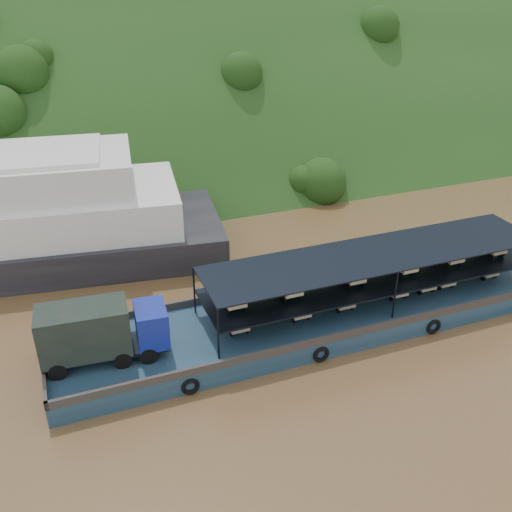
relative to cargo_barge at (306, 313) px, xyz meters
name	(u,v)px	position (x,y,z in m)	size (l,w,h in m)	color
ground	(299,312)	(0.45, 1.88, -1.18)	(160.00, 160.00, 0.00)	brown
hillside	(174,157)	(0.45, 37.88, -1.18)	(140.00, 28.00, 28.00)	#173413
cargo_barge	(306,313)	(0.00, 0.00, 0.00)	(35.00, 7.18, 4.75)	#15304B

